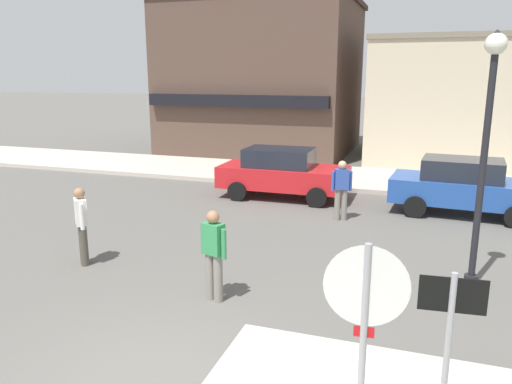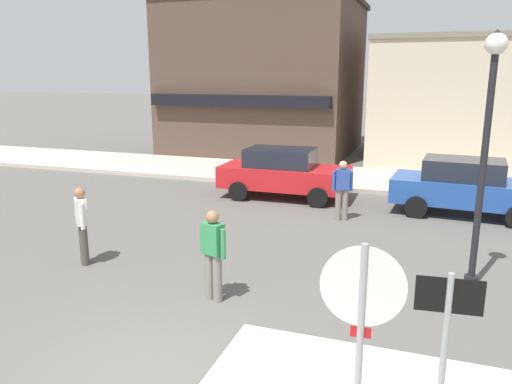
% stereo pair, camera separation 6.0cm
% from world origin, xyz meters
% --- Properties ---
extents(kerb_far, '(80.00, 4.00, 0.15)m').
position_xyz_m(kerb_far, '(0.00, 13.36, 0.07)').
color(kerb_far, beige).
rests_on(kerb_far, ground).
extents(stop_sign, '(0.82, 0.10, 2.30)m').
position_xyz_m(stop_sign, '(2.68, -0.28, 1.52)').
color(stop_sign, '#9E9EA3').
rests_on(stop_sign, ground).
extents(one_way_sign, '(0.60, 0.08, 2.10)m').
position_xyz_m(one_way_sign, '(3.44, -0.25, 1.33)').
color(one_way_sign, '#9E9EA3').
rests_on(one_way_sign, ground).
extents(lamp_post, '(0.36, 0.36, 4.54)m').
position_xyz_m(lamp_post, '(4.09, 4.57, 2.96)').
color(lamp_post, black).
rests_on(lamp_post, ground).
extents(parked_car_nearest, '(4.01, 1.90, 1.56)m').
position_xyz_m(parked_car_nearest, '(-1.07, 10.03, 0.81)').
color(parked_car_nearest, red).
rests_on(parked_car_nearest, ground).
extents(parked_car_second, '(4.12, 2.10, 1.56)m').
position_xyz_m(parked_car_second, '(4.23, 9.78, 0.81)').
color(parked_car_second, '#234C9E').
rests_on(parked_car_second, ground).
extents(pedestrian_crossing_near, '(0.44, 0.47, 1.61)m').
position_xyz_m(pedestrian_crossing_near, '(-3.38, 3.25, 0.87)').
color(pedestrian_crossing_near, '#4C473D').
rests_on(pedestrian_crossing_near, ground).
extents(pedestrian_crossing_far, '(0.55, 0.32, 1.61)m').
position_xyz_m(pedestrian_crossing_far, '(-0.16, 2.56, 0.87)').
color(pedestrian_crossing_far, gray).
rests_on(pedestrian_crossing_far, ground).
extents(pedestrian_kerb_side, '(0.55, 0.33, 1.61)m').
position_xyz_m(pedestrian_kerb_side, '(1.09, 8.12, 0.87)').
color(pedestrian_kerb_side, gray).
rests_on(pedestrian_kerb_side, ground).
extents(building_corner_shop, '(8.75, 8.50, 7.29)m').
position_xyz_m(building_corner_shop, '(-4.66, 19.36, 3.65)').
color(building_corner_shop, brown).
rests_on(building_corner_shop, ground).
extents(building_storefront_left_near, '(6.59, 7.19, 5.30)m').
position_xyz_m(building_storefront_left_near, '(3.97, 18.88, 2.65)').
color(building_storefront_left_near, beige).
rests_on(building_storefront_left_near, ground).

